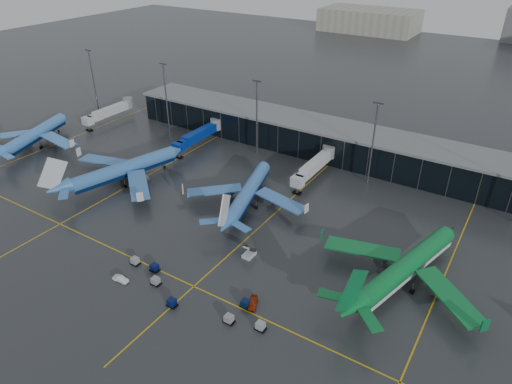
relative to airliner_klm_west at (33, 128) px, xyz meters
The scene contains 13 objects.
ground 85.94m from the airliner_klm_west, ahead, with size 600.00×600.00×0.00m, color #282B2D.
terminal_pier 97.66m from the airliner_klm_west, 29.92° to the left, with size 142.00×17.00×10.70m.
jet_bridges 57.88m from the airliner_klm_west, 30.89° to the left, with size 94.00×27.50×7.20m.
flood_masts 97.12m from the airliner_klm_west, 22.27° to the left, with size 203.00×0.50×25.50m.
taxi_lines 94.91m from the airliner_klm_west, ahead, with size 220.00×120.00×0.02m.
airliner_klm_west is the anchor object (origin of this frame).
airliner_arkefly 47.29m from the airliner_klm_west, ahead, with size 40.20×45.79×14.07m, color #3A74BF, non-canonical shape.
airliner_klm_near 86.08m from the airliner_klm_west, ahead, with size 36.40×41.45×12.74m, color #3C76C7, non-canonical shape.
airliner_aer_lingus 132.63m from the airliner_klm_west, ahead, with size 39.83×45.37×13.94m, color #0D7434, non-canonical shape.
baggage_carts 101.01m from the airliner_klm_west, 17.88° to the right, with size 37.05×9.33×1.70m.
mobile_airstair 100.00m from the airliner_klm_west, ahead, with size 2.24×3.22×3.45m.
service_van_red 111.77m from the airliner_klm_west, 13.57° to the right, with size 1.70×4.23×1.44m, color #A12C0C.
service_van_white 87.79m from the airliner_klm_west, 23.94° to the right, with size 1.32×3.79×1.25m, color white.
Camera 1 is at (61.66, -71.31, 66.82)m, focal length 32.00 mm.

